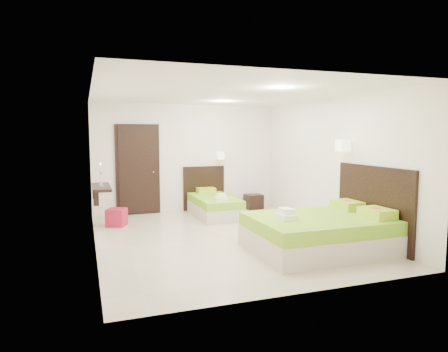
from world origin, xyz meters
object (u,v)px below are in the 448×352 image
object	(u,v)px
bed_single	(213,204)
nightstand	(253,202)
ottoman	(117,217)
bed_double	(323,231)

from	to	relation	value
bed_single	nightstand	distance (m)	1.32
ottoman	nightstand	bearing A→B (deg)	13.64
bed_single	bed_double	distance (m)	3.36
ottoman	bed_double	bearing A→B (deg)	-43.68
bed_double	nightstand	size ratio (longest dim) A/B	5.30
nightstand	bed_single	bearing A→B (deg)	-162.13
nightstand	ottoman	size ratio (longest dim) A/B	1.14
bed_single	nightstand	bearing A→B (deg)	21.48
bed_single	bed_double	xyz separation A→B (m)	(0.83, -3.25, 0.06)
bed_single	nightstand	xyz separation A→B (m)	(1.23, 0.48, -0.08)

